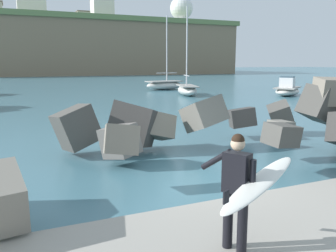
{
  "coord_description": "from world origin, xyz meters",
  "views": [
    {
      "loc": [
        -4.28,
        -7.68,
        3.0
      ],
      "look_at": [
        -0.71,
        0.5,
        1.4
      ],
      "focal_mm": 37.65,
      "sensor_mm": 36.0,
      "label": 1
    }
  ],
  "objects_px": {
    "boat_mid_centre": "(287,90)",
    "station_building_central": "(31,8)",
    "boat_mid_right": "(164,85)",
    "radar_dome": "(181,11)",
    "station_building_east": "(102,9)",
    "boat_near_left": "(187,89)",
    "surfer_with_board": "(244,184)",
    "station_building_annex": "(86,19)"
  },
  "relations": [
    {
      "from": "surfer_with_board",
      "to": "station_building_east",
      "type": "distance_m",
      "value": 94.26
    },
    {
      "from": "station_building_east",
      "to": "station_building_annex",
      "type": "distance_m",
      "value": 16.69
    },
    {
      "from": "boat_mid_right",
      "to": "station_building_central",
      "type": "distance_m",
      "value": 66.84
    },
    {
      "from": "station_building_central",
      "to": "station_building_east",
      "type": "relative_size",
      "value": 1.33
    },
    {
      "from": "boat_near_left",
      "to": "station_building_central",
      "type": "relative_size",
      "value": 1.09
    },
    {
      "from": "boat_mid_centre",
      "to": "station_building_central",
      "type": "xyz_separation_m",
      "value": [
        -17.65,
        75.32,
        16.39
      ]
    },
    {
      "from": "boat_mid_right",
      "to": "station_building_east",
      "type": "relative_size",
      "value": 1.47
    },
    {
      "from": "surfer_with_board",
      "to": "station_building_annex",
      "type": "xyz_separation_m",
      "value": [
        18.5,
        107.49,
        14.88
      ]
    },
    {
      "from": "boat_near_left",
      "to": "boat_mid_centre",
      "type": "distance_m",
      "value": 9.28
    },
    {
      "from": "surfer_with_board",
      "to": "radar_dome",
      "type": "relative_size",
      "value": 0.22
    },
    {
      "from": "radar_dome",
      "to": "station_building_east",
      "type": "distance_m",
      "value": 28.82
    },
    {
      "from": "boat_mid_right",
      "to": "radar_dome",
      "type": "xyz_separation_m",
      "value": [
        34.33,
        67.0,
        18.48
      ]
    },
    {
      "from": "boat_mid_centre",
      "to": "station_building_east",
      "type": "distance_m",
      "value": 71.22
    },
    {
      "from": "boat_near_left",
      "to": "station_building_annex",
      "type": "relative_size",
      "value": 1.41
    },
    {
      "from": "surfer_with_board",
      "to": "radar_dome",
      "type": "distance_m",
      "value": 111.76
    },
    {
      "from": "boat_mid_right",
      "to": "boat_near_left",
      "type": "bearing_deg",
      "value": -95.93
    },
    {
      "from": "surfer_with_board",
      "to": "boat_mid_centre",
      "type": "bearing_deg",
      "value": 46.69
    },
    {
      "from": "boat_mid_centre",
      "to": "boat_mid_right",
      "type": "relative_size",
      "value": 0.54
    },
    {
      "from": "boat_mid_centre",
      "to": "station_building_central",
      "type": "distance_m",
      "value": 79.07
    },
    {
      "from": "station_building_central",
      "to": "station_building_annex",
      "type": "xyz_separation_m",
      "value": [
        15.86,
        10.65,
        -0.8
      ]
    },
    {
      "from": "boat_near_left",
      "to": "boat_mid_right",
      "type": "bearing_deg",
      "value": 84.07
    },
    {
      "from": "radar_dome",
      "to": "station_building_annex",
      "type": "height_order",
      "value": "radar_dome"
    },
    {
      "from": "surfer_with_board",
      "to": "boat_near_left",
      "type": "bearing_deg",
      "value": 64.98
    },
    {
      "from": "boat_mid_centre",
      "to": "station_building_annex",
      "type": "bearing_deg",
      "value": 91.19
    },
    {
      "from": "station_building_annex",
      "to": "boat_mid_centre",
      "type": "bearing_deg",
      "value": -88.81
    },
    {
      "from": "boat_mid_centre",
      "to": "station_building_annex",
      "type": "xyz_separation_m",
      "value": [
        -1.78,
        85.97,
        15.59
      ]
    },
    {
      "from": "boat_near_left",
      "to": "surfer_with_board",
      "type": "bearing_deg",
      "value": -115.02
    },
    {
      "from": "boat_near_left",
      "to": "radar_dome",
      "type": "relative_size",
      "value": 0.86
    },
    {
      "from": "boat_near_left",
      "to": "boat_mid_centre",
      "type": "relative_size",
      "value": 1.84
    },
    {
      "from": "boat_mid_right",
      "to": "station_building_central",
      "type": "xyz_separation_m",
      "value": [
        -10.05,
        64.02,
        16.38
      ]
    },
    {
      "from": "surfer_with_board",
      "to": "boat_mid_right",
      "type": "xyz_separation_m",
      "value": [
        12.69,
        32.82,
        -0.7
      ]
    },
    {
      "from": "radar_dome",
      "to": "boat_near_left",
      "type": "bearing_deg",
      "value": -115.29
    },
    {
      "from": "boat_mid_centre",
      "to": "radar_dome",
      "type": "relative_size",
      "value": 0.47
    },
    {
      "from": "boat_mid_right",
      "to": "boat_mid_centre",
      "type": "bearing_deg",
      "value": -56.09
    },
    {
      "from": "boat_mid_centre",
      "to": "radar_dome",
      "type": "distance_m",
      "value": 84.77
    },
    {
      "from": "surfer_with_board",
      "to": "boat_mid_centre",
      "type": "relative_size",
      "value": 0.46
    },
    {
      "from": "station_building_annex",
      "to": "station_building_central",
      "type": "bearing_deg",
      "value": -146.12
    },
    {
      "from": "boat_mid_right",
      "to": "station_building_east",
      "type": "height_order",
      "value": "station_building_east"
    },
    {
      "from": "radar_dome",
      "to": "station_building_annex",
      "type": "xyz_separation_m",
      "value": [
        -28.52,
        7.68,
        -2.9
      ]
    },
    {
      "from": "boat_near_left",
      "to": "station_building_central",
      "type": "distance_m",
      "value": 73.71
    },
    {
      "from": "radar_dome",
      "to": "station_building_central",
      "type": "xyz_separation_m",
      "value": [
        -44.38,
        -2.98,
        -2.1
      ]
    },
    {
      "from": "surfer_with_board",
      "to": "boat_mid_centre",
      "type": "height_order",
      "value": "surfer_with_board"
    }
  ]
}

